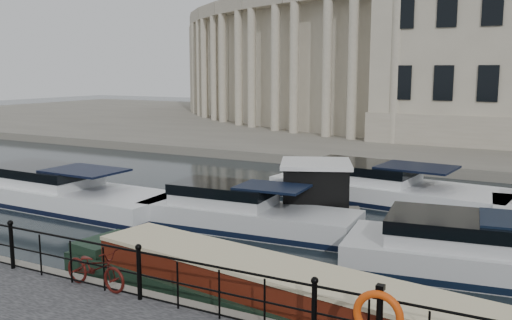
{
  "coord_description": "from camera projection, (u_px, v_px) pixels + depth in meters",
  "views": [
    {
      "loc": [
        7.69,
        -11.18,
        5.39
      ],
      "look_at": [
        0.5,
        2.0,
        3.0
      ],
      "focal_mm": 40.0,
      "sensor_mm": 36.0,
      "label": 1
    }
  ],
  "objects": [
    {
      "name": "ground_plane",
      "position": [
        200.0,
        288.0,
        14.18
      ],
      "size": [
        160.0,
        160.0,
        0.0
      ],
      "primitive_type": "plane",
      "color": "black",
      "rests_on": "ground"
    },
    {
      "name": "far_bank",
      "position": [
        461.0,
        131.0,
        47.95
      ],
      "size": [
        120.0,
        42.0,
        0.55
      ],
      "primitive_type": "cube",
      "color": "#6B665B",
      "rests_on": "ground_plane"
    },
    {
      "name": "railing",
      "position": [
        139.0,
        270.0,
        12.04
      ],
      "size": [
        24.14,
        0.14,
        1.22
      ],
      "color": "black",
      "rests_on": "near_quay"
    },
    {
      "name": "civic_building",
      "position": [
        443.0,
        48.0,
        43.63
      ],
      "size": [
        53.55,
        31.84,
        16.85
      ],
      "color": "#ADA38C",
      "rests_on": "far_bank"
    },
    {
      "name": "bicycle",
      "position": [
        95.0,
        268.0,
        12.7
      ],
      "size": [
        1.8,
        0.71,
        0.93
      ],
      "primitive_type": "imported",
      "rotation": [
        0.0,
        0.0,
        1.52
      ],
      "color": "#44100C",
      "rests_on": "near_quay"
    },
    {
      "name": "life_ring_post",
      "position": [
        378.0,
        316.0,
        9.27
      ],
      "size": [
        0.85,
        0.21,
        1.39
      ],
      "color": "black",
      "rests_on": "near_quay"
    },
    {
      "name": "narrowboat",
      "position": [
        307.0,
        312.0,
        11.94
      ],
      "size": [
        14.27,
        3.82,
        1.52
      ],
      "rotation": [
        0.0,
        0.0,
        -0.14
      ],
      "color": "black",
      "rests_on": "ground_plane"
    },
    {
      "name": "harbour_hut",
      "position": [
        316.0,
        194.0,
        20.58
      ],
      "size": [
        4.22,
        3.93,
        2.21
      ],
      "rotation": [
        0.0,
        0.0,
        0.41
      ],
      "color": "#6B665B",
      "rests_on": "ground_plane"
    },
    {
      "name": "cabin_cruisers",
      "position": [
        317.0,
        210.0,
        20.54
      ],
      "size": [
        27.2,
        11.12,
        1.99
      ],
      "color": "white",
      "rests_on": "ground_plane"
    }
  ]
}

